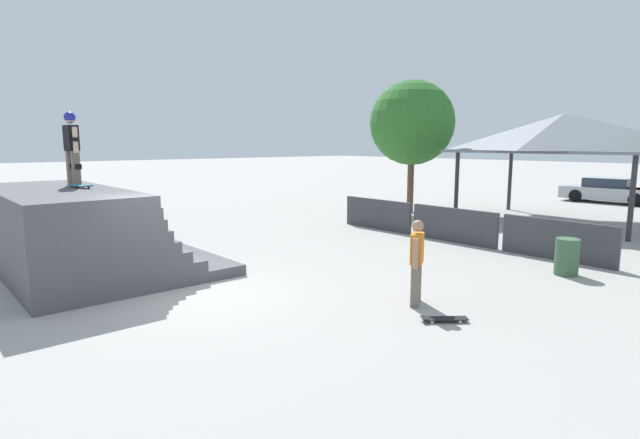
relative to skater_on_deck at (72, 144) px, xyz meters
The scene contains 11 objects.
ground_plane 5.10m from the skater_on_deck, 12.50° to the left, with size 160.00×160.00×0.00m, color #A3A09B.
quarter_pipe_ramp 2.20m from the skater_on_deck, 21.14° to the right, with size 5.97×4.37×1.97m.
skater_on_deck is the anchor object (origin of this frame).
skateboard_on_deck 1.19m from the skater_on_deck, ahead, with size 0.82×0.39×0.09m.
bystander_walking 8.63m from the skater_on_deck, 27.84° to the left, with size 0.43×0.60×1.61m.
skateboard_on_ground 9.48m from the skater_on_deck, 22.78° to the left, with size 0.64×0.75×0.09m.
barrier_fence 10.79m from the skater_on_deck, 65.50° to the left, with size 9.28×0.12×1.05m.
pavilion_shelter 16.53m from the skater_on_deck, 73.37° to the left, with size 7.36×4.92×4.11m.
tree_beside_pavilion 13.90m from the skater_on_deck, 93.39° to the left, with size 3.63×3.63×5.69m.
trash_bin 11.98m from the skater_on_deck, 44.61° to the left, with size 0.52×0.52×0.85m, color #385B3D.
parked_car_silver 24.62m from the skater_on_deck, 81.56° to the left, with size 4.52×1.86×1.27m.
Camera 1 is at (9.06, -4.29, 3.01)m, focal length 28.00 mm.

